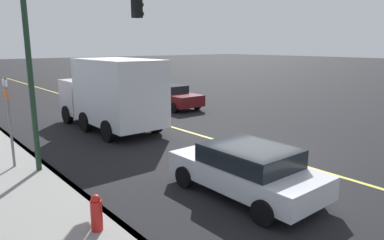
{
  "coord_description": "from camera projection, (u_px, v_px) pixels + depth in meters",
  "views": [
    {
      "loc": [
        -8.15,
        9.92,
        3.93
      ],
      "look_at": [
        0.91,
        2.4,
        1.41
      ],
      "focal_mm": 33.1,
      "sensor_mm": 36.0,
      "label": 1
    }
  ],
  "objects": [
    {
      "name": "lane_stripe_center",
      "position": [
        257.0,
        152.0,
        13.15
      ],
      "size": [
        80.0,
        0.16,
        0.01
      ],
      "primitive_type": "cube",
      "color": "#D8CC4C",
      "rests_on": "ground"
    },
    {
      "name": "street_sign_post",
      "position": [
        9.0,
        117.0,
        10.87
      ],
      "size": [
        0.6,
        0.08,
        2.99
      ],
      "color": "slate",
      "rests_on": "ground"
    },
    {
      "name": "ground",
      "position": [
        257.0,
        152.0,
        13.15
      ],
      "size": [
        200.0,
        200.0,
        0.0
      ],
      "primitive_type": "plane",
      "color": "black"
    },
    {
      "name": "truck_white",
      "position": [
        112.0,
        93.0,
        16.34
      ],
      "size": [
        6.54,
        2.61,
        3.3
      ],
      "color": "silver",
      "rests_on": "ground"
    },
    {
      "name": "curb_edge",
      "position": [
        87.0,
        199.0,
        8.99
      ],
      "size": [
        80.0,
        0.16,
        0.15
      ],
      "primitive_type": "cube",
      "color": "slate",
      "rests_on": "ground"
    },
    {
      "name": "car_maroon",
      "position": [
        171.0,
        96.0,
        22.25
      ],
      "size": [
        4.43,
        2.01,
        1.42
      ],
      "color": "#591116",
      "rests_on": "ground"
    },
    {
      "name": "traffic_light_mast",
      "position": [
        77.0,
        38.0,
        10.98
      ],
      "size": [
        0.28,
        4.01,
        6.03
      ],
      "color": "#1E3823",
      "rests_on": "ground"
    },
    {
      "name": "fire_hydrant",
      "position": [
        97.0,
        216.0,
        7.29
      ],
      "size": [
        0.24,
        0.24,
        0.94
      ],
      "color": "red",
      "rests_on": "ground"
    },
    {
      "name": "car_white",
      "position": [
        246.0,
        169.0,
        9.31
      ],
      "size": [
        4.24,
        2.08,
        1.36
      ],
      "color": "silver",
      "rests_on": "ground"
    },
    {
      "name": "sidewalk_slab",
      "position": [
        7.0,
        222.0,
        7.84
      ],
      "size": [
        80.0,
        3.87,
        0.15
      ],
      "primitive_type": "cube",
      "color": "gray",
      "rests_on": "ground"
    }
  ]
}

